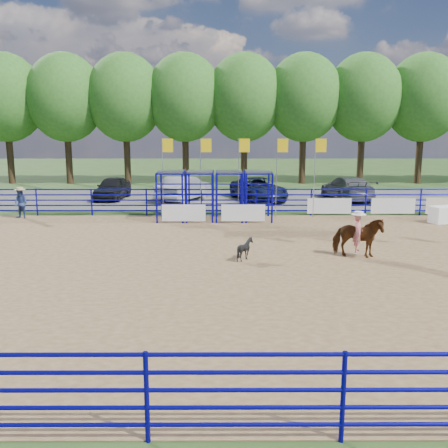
{
  "coord_description": "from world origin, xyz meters",
  "views": [
    {
      "loc": [
        -1.84,
        -16.96,
        4.81
      ],
      "look_at": [
        -1.79,
        1.0,
        1.3
      ],
      "focal_mm": 40.0,
      "sensor_mm": 36.0,
      "label": 1
    }
  ],
  "objects_px": {
    "spectator_cowboy": "(21,203)",
    "announcer_table": "(446,214)",
    "calf": "(245,249)",
    "car_a": "(113,188)",
    "car_d": "(347,188)",
    "horse_and_rider": "(358,234)",
    "car_b": "(184,188)",
    "car_c": "(258,189)"
  },
  "relations": [
    {
      "from": "spectator_cowboy",
      "to": "announcer_table",
      "type": "bearing_deg",
      "value": -3.35
    },
    {
      "from": "calf",
      "to": "car_a",
      "type": "height_order",
      "value": "car_a"
    },
    {
      "from": "car_d",
      "to": "spectator_cowboy",
      "type": "bearing_deg",
      "value": 12.37
    },
    {
      "from": "horse_and_rider",
      "to": "car_b",
      "type": "height_order",
      "value": "horse_and_rider"
    },
    {
      "from": "car_c",
      "to": "car_d",
      "type": "distance_m",
      "value": 5.89
    },
    {
      "from": "announcer_table",
      "to": "car_d",
      "type": "xyz_separation_m",
      "value": [
        -3.05,
        7.97,
        0.36
      ]
    },
    {
      "from": "calf",
      "to": "car_a",
      "type": "xyz_separation_m",
      "value": [
        -8.23,
        15.74,
        0.33
      ]
    },
    {
      "from": "car_a",
      "to": "car_d",
      "type": "bearing_deg",
      "value": 1.56
    },
    {
      "from": "announcer_table",
      "to": "calf",
      "type": "height_order",
      "value": "announcer_table"
    },
    {
      "from": "car_a",
      "to": "calf",
      "type": "bearing_deg",
      "value": -58.62
    },
    {
      "from": "calf",
      "to": "car_b",
      "type": "bearing_deg",
      "value": 2.79
    },
    {
      "from": "announcer_table",
      "to": "car_a",
      "type": "distance_m",
      "value": 20.6
    },
    {
      "from": "announcer_table",
      "to": "calf",
      "type": "relative_size",
      "value": 1.96
    },
    {
      "from": "spectator_cowboy",
      "to": "car_b",
      "type": "distance_m",
      "value": 10.48
    },
    {
      "from": "spectator_cowboy",
      "to": "car_b",
      "type": "xyz_separation_m",
      "value": [
        8.13,
        6.6,
        -0.02
      ]
    },
    {
      "from": "horse_and_rider",
      "to": "spectator_cowboy",
      "type": "relative_size",
      "value": 1.51
    },
    {
      "from": "car_b",
      "to": "car_c",
      "type": "relative_size",
      "value": 0.92
    },
    {
      "from": "spectator_cowboy",
      "to": "car_c",
      "type": "distance_m",
      "value": 14.67
    },
    {
      "from": "car_b",
      "to": "car_a",
      "type": "bearing_deg",
      "value": 15.91
    },
    {
      "from": "car_a",
      "to": "car_b",
      "type": "height_order",
      "value": "car_b"
    },
    {
      "from": "announcer_table",
      "to": "car_c",
      "type": "bearing_deg",
      "value": 138.31
    },
    {
      "from": "announcer_table",
      "to": "car_d",
      "type": "bearing_deg",
      "value": 110.97
    },
    {
      "from": "car_a",
      "to": "car_c",
      "type": "distance_m",
      "value": 9.81
    },
    {
      "from": "calf",
      "to": "car_d",
      "type": "relative_size",
      "value": 0.15
    },
    {
      "from": "horse_and_rider",
      "to": "car_a",
      "type": "bearing_deg",
      "value": 128.87
    },
    {
      "from": "car_b",
      "to": "car_d",
      "type": "height_order",
      "value": "car_b"
    },
    {
      "from": "horse_and_rider",
      "to": "car_c",
      "type": "distance_m",
      "value": 15.03
    },
    {
      "from": "car_a",
      "to": "car_c",
      "type": "xyz_separation_m",
      "value": [
        9.79,
        -0.61,
        -0.0
      ]
    },
    {
      "from": "car_c",
      "to": "car_a",
      "type": "bearing_deg",
      "value": 158.2
    },
    {
      "from": "car_a",
      "to": "car_c",
      "type": "height_order",
      "value": "car_a"
    },
    {
      "from": "announcer_table",
      "to": "spectator_cowboy",
      "type": "xyz_separation_m",
      "value": [
        -22.0,
        1.29,
        0.4
      ]
    },
    {
      "from": "calf",
      "to": "car_a",
      "type": "relative_size",
      "value": 0.19
    },
    {
      "from": "spectator_cowboy",
      "to": "car_a",
      "type": "distance_m",
      "value": 7.99
    },
    {
      "from": "horse_and_rider",
      "to": "car_a",
      "type": "height_order",
      "value": "horse_and_rider"
    },
    {
      "from": "announcer_table",
      "to": "calf",
      "type": "bearing_deg",
      "value": -145.65
    },
    {
      "from": "announcer_table",
      "to": "car_a",
      "type": "relative_size",
      "value": 0.36
    },
    {
      "from": "car_c",
      "to": "car_d",
      "type": "xyz_separation_m",
      "value": [
        5.89,
        0.0,
        0.05
      ]
    },
    {
      "from": "car_b",
      "to": "horse_and_rider",
      "type": "bearing_deg",
      "value": 141.01
    },
    {
      "from": "horse_and_rider",
      "to": "car_a",
      "type": "xyz_separation_m",
      "value": [
        -12.42,
        15.41,
        -0.14
      ]
    },
    {
      "from": "horse_and_rider",
      "to": "calf",
      "type": "distance_m",
      "value": 4.22
    },
    {
      "from": "calf",
      "to": "announcer_table",
      "type": "bearing_deg",
      "value": -65.5
    },
    {
      "from": "car_c",
      "to": "spectator_cowboy",
      "type": "bearing_deg",
      "value": -171.19
    }
  ]
}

